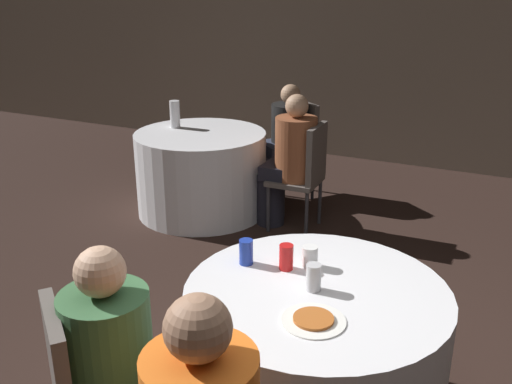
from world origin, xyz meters
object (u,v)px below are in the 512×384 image
Objects in this scene: table_far at (201,173)px; soda_can_red at (286,257)px; person_green_jacket at (130,375)px; chair_far_northeast at (298,142)px; person_floral_shirt at (288,161)px; chair_far_east at (306,169)px; person_black_shirt at (283,141)px; pizza_plate_near at (313,320)px; soda_can_blue at (246,252)px; table_near at (314,361)px; soda_can_silver at (314,277)px; bottle_far at (175,114)px.

soda_can_red is (1.67, -1.99, 0.43)m from table_far.
person_green_jacket is 0.86m from soda_can_red.
chair_far_northeast is 0.79× the size of person_floral_shirt.
chair_far_northeast is 2.97m from soda_can_red.
chair_far_northeast is (-0.37, 0.76, 0.00)m from chair_far_east.
person_black_shirt is 4.25× the size of pizza_plate_near.
soda_can_red is at bearing 9.94° from soda_can_blue.
soda_can_silver reaches higher than table_near.
person_black_shirt is 3.08m from soda_can_silver.
chair_far_northeast is at bearing 37.33° from bottle_far.
chair_far_east is 7.52× the size of soda_can_silver.
bottle_far is at bearing 86.04° from person_floral_shirt.
table_near is at bearing 90.00° from person_green_jacket.
table_near is at bearing -12.10° from soda_can_blue.
pizza_plate_near is 3.29m from bottle_far.
chair_far_east is at bearing -90.00° from person_floral_shirt.
chair_far_east reaches higher than soda_can_red.
pizza_plate_near is at bearing -69.24° from soda_can_silver.
person_floral_shirt is at bearing 90.00° from chair_far_east.
table_near is at bearing -30.67° from soda_can_red.
chair_far_east is 3.74× the size of bottle_far.
person_green_jacket is at bearing -174.29° from chair_far_east.
person_green_jacket reaches higher than bottle_far.
person_floral_shirt is (0.84, 0.02, 0.22)m from table_far.
soda_can_red is 2.85m from bottle_far.
table_far is at bearing 129.95° from soda_can_red.
person_black_shirt is at bearing 115.25° from pizza_plate_near.
soda_can_silver is at bearing -13.77° from soda_can_blue.
bottle_far is at bearing 132.79° from pizza_plate_near.
soda_can_red is at bearing 149.33° from table_near.
person_floral_shirt reaches higher than person_green_jacket.
person_green_jacket reaches higher than chair_far_northeast.
person_green_jacket is 0.78m from soda_can_blue.
person_black_shirt is (0.52, 0.65, 0.19)m from table_far.
bottle_far reaches higher than chair_far_northeast.
table_far is 0.86m from person_black_shirt.
chair_far_northeast is 7.52× the size of soda_can_red.
person_black_shirt is 9.03× the size of soda_can_silver.
chair_far_northeast is at bearing 140.33° from person_green_jacket.
person_green_jacket is at bearing 142.22° from person_black_shirt.
soda_can_silver is (-0.02, -0.01, 0.43)m from table_near.
bottle_far reaches higher than table_near.
table_far is at bearing 129.53° from pizza_plate_near.
chair_far_northeast is at bearing -90.00° from person_black_shirt.
table_near and table_far have the same top height.
soda_can_blue is at bearing -49.68° from bottle_far.
table_near is 1.06× the size of person_black_shirt.
soda_can_silver is (1.01, -2.13, 0.22)m from person_floral_shirt.
person_black_shirt is 4.50× the size of bottle_far.
table_near is 0.49m from soda_can_red.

